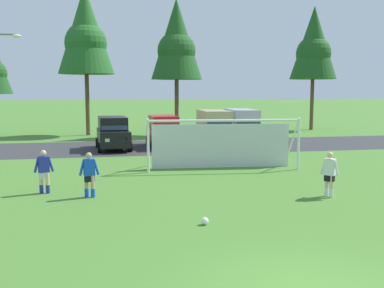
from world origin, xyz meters
The scene contains 14 objects.
ground_plane centered at (0.00, 15.00, 0.00)m, with size 400.00×400.00×0.00m, color #477A2D.
parking_lot_strip centered at (0.00, 23.13, 0.00)m, with size 52.00×8.40×0.01m, color #333335.
soccer_ball centered at (-0.94, 4.79, 0.11)m, with size 0.22×0.22×0.22m.
soccer_goal centered at (1.98, 13.89, 1.29)m, with size 7.56×2.59×2.57m.
player_striker_near centered at (-5.99, 9.84, 0.82)m, with size 0.74×0.36×1.64m.
player_midfield_center centered at (-4.30, 8.87, 0.82)m, with size 0.75×0.32×1.64m.
player_defender_far centered at (4.24, 7.26, 0.82)m, with size 0.52×0.64×1.64m.
parked_car_slot_far_left centered at (-3.22, 22.37, 1.11)m, with size 2.36×4.71×2.16m.
parked_car_slot_left centered at (0.27, 23.12, 1.11)m, with size 2.21×4.64×2.16m.
parked_car_slot_center_left centered at (3.76, 22.69, 1.34)m, with size 2.36×4.88×2.52m.
parked_car_slot_center centered at (6.23, 24.07, 1.34)m, with size 2.46×4.93×2.52m.
tree_mid_left centered at (-5.21, 32.78, 8.86)m, with size 4.83×4.83×12.87m.
tree_center_back centered at (2.44, 30.89, 8.07)m, with size 4.40×4.40×11.74m.
tree_mid_right centered at (16.72, 34.14, 8.39)m, with size 4.57×4.57×12.20m.
Camera 1 is at (-3.68, -7.23, 3.79)m, focal length 41.34 mm.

